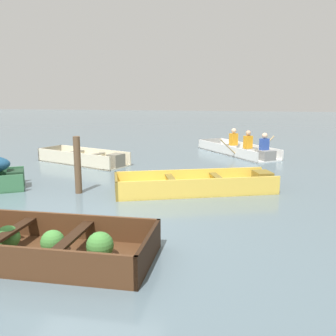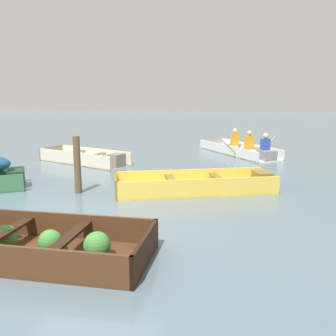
{
  "view_description": "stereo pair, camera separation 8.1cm",
  "coord_description": "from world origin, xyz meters",
  "px_view_note": "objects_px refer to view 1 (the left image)",
  "views": [
    {
      "loc": [
        2.51,
        -5.57,
        2.21
      ],
      "look_at": [
        0.89,
        3.43,
        0.35
      ],
      "focal_mm": 40.0,
      "sensor_mm": 36.0,
      "label": 1
    },
    {
      "loc": [
        2.59,
        -5.56,
        2.21
      ],
      "look_at": [
        0.89,
        3.43,
        0.35
      ],
      "focal_mm": 40.0,
      "sensor_mm": 36.0,
      "label": 2
    }
  ],
  "objects_px": {
    "dinghy_dark_varnish_foreground": "(36,245)",
    "skiff_yellow_near_moored": "(202,185)",
    "skiff_cream_mid_moored": "(87,159)",
    "mooring_post": "(78,165)",
    "rowboat_white_with_crew": "(241,149)"
  },
  "relations": [
    {
      "from": "skiff_yellow_near_moored",
      "to": "mooring_post",
      "type": "bearing_deg",
      "value": -166.91
    },
    {
      "from": "skiff_cream_mid_moored",
      "to": "dinghy_dark_varnish_foreground",
      "type": "bearing_deg",
      "value": -73.5
    },
    {
      "from": "dinghy_dark_varnish_foreground",
      "to": "skiff_yellow_near_moored",
      "type": "height_order",
      "value": "dinghy_dark_varnish_foreground"
    },
    {
      "from": "mooring_post",
      "to": "skiff_cream_mid_moored",
      "type": "bearing_deg",
      "value": 109.44
    },
    {
      "from": "skiff_cream_mid_moored",
      "to": "rowboat_white_with_crew",
      "type": "relative_size",
      "value": 0.89
    },
    {
      "from": "rowboat_white_with_crew",
      "to": "dinghy_dark_varnish_foreground",
      "type": "bearing_deg",
      "value": -107.38
    },
    {
      "from": "skiff_yellow_near_moored",
      "to": "skiff_cream_mid_moored",
      "type": "relative_size",
      "value": 1.16
    },
    {
      "from": "dinghy_dark_varnish_foreground",
      "to": "skiff_cream_mid_moored",
      "type": "relative_size",
      "value": 0.96
    },
    {
      "from": "mooring_post",
      "to": "rowboat_white_with_crew",
      "type": "bearing_deg",
      "value": 58.65
    },
    {
      "from": "rowboat_white_with_crew",
      "to": "skiff_cream_mid_moored",
      "type": "bearing_deg",
      "value": -151.58
    },
    {
      "from": "skiff_cream_mid_moored",
      "to": "mooring_post",
      "type": "xyz_separation_m",
      "value": [
        1.18,
        -3.34,
        0.49
      ]
    },
    {
      "from": "skiff_yellow_near_moored",
      "to": "mooring_post",
      "type": "relative_size",
      "value": 2.93
    },
    {
      "from": "skiff_yellow_near_moored",
      "to": "skiff_cream_mid_moored",
      "type": "xyz_separation_m",
      "value": [
        -3.86,
        2.71,
        0.01
      ]
    },
    {
      "from": "skiff_yellow_near_moored",
      "to": "dinghy_dark_varnish_foreground",
      "type": "bearing_deg",
      "value": -116.83
    },
    {
      "from": "dinghy_dark_varnish_foreground",
      "to": "rowboat_white_with_crew",
      "type": "relative_size",
      "value": 0.85
    }
  ]
}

